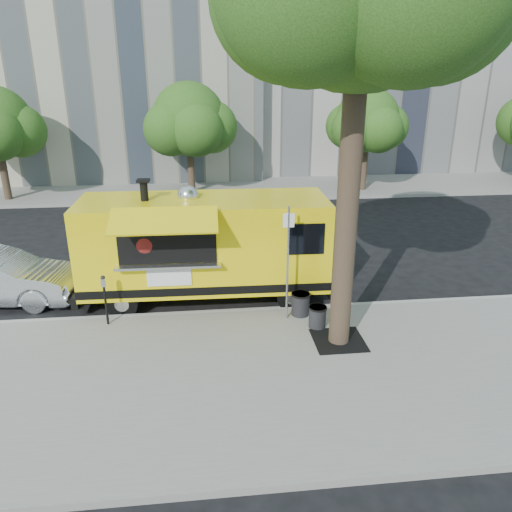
{
  "coord_description": "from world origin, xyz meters",
  "views": [
    {
      "loc": [
        -0.51,
        -12.91,
        6.26
      ],
      "look_at": [
        0.93,
        0.0,
        1.32
      ],
      "focal_mm": 35.0,
      "sensor_mm": 36.0,
      "label": 1
    }
  ],
  "objects": [
    {
      "name": "far_tree_b",
      "position": [
        -1.0,
        12.7,
        3.83
      ],
      "size": [
        3.6,
        3.6,
        5.5
      ],
      "color": "#33261C",
      "rests_on": "far_sidewalk"
    },
    {
      "name": "ground",
      "position": [
        0.0,
        0.0,
        0.0
      ],
      "size": [
        120.0,
        120.0,
        0.0
      ],
      "primitive_type": "plane",
      "color": "black",
      "rests_on": "ground"
    },
    {
      "name": "sign_post",
      "position": [
        1.55,
        -1.55,
        1.85
      ],
      "size": [
        0.28,
        0.06,
        3.0
      ],
      "color": "silver",
      "rests_on": "sidewalk"
    },
    {
      "name": "building_mid",
      "position": [
        12.0,
        23.0,
        10.0
      ],
      "size": [
        20.0,
        14.0,
        20.0
      ],
      "primitive_type": "cube",
      "color": "#9E9B94",
      "rests_on": "ground"
    },
    {
      "name": "far_sidewalk",
      "position": [
        0.0,
        13.5,
        0.07
      ],
      "size": [
        60.0,
        5.0,
        0.15
      ],
      "primitive_type": "cube",
      "color": "gray",
      "rests_on": "ground"
    },
    {
      "name": "sidewalk",
      "position": [
        0.0,
        -4.0,
        0.07
      ],
      "size": [
        60.0,
        6.0,
        0.15
      ],
      "primitive_type": "cube",
      "color": "gray",
      "rests_on": "ground"
    },
    {
      "name": "parking_meter",
      "position": [
        -3.0,
        -1.35,
        0.98
      ],
      "size": [
        0.11,
        0.11,
        1.33
      ],
      "color": "black",
      "rests_on": "sidewalk"
    },
    {
      "name": "far_tree_c",
      "position": [
        8.0,
        12.4,
        3.72
      ],
      "size": [
        3.24,
        3.24,
        5.21
      ],
      "color": "#33261C",
      "rests_on": "far_sidewalk"
    },
    {
      "name": "tree_well",
      "position": [
        2.6,
        -2.8,
        0.15
      ],
      "size": [
        1.2,
        1.2,
        0.02
      ],
      "primitive_type": "cube",
      "color": "black",
      "rests_on": "sidewalk"
    },
    {
      "name": "food_truck",
      "position": [
        -0.51,
        0.17,
        1.63
      ],
      "size": [
        7.08,
        3.31,
        3.48
      ],
      "rotation": [
        0.0,
        0.0,
        -0.02
      ],
      "color": "yellow",
      "rests_on": "ground"
    },
    {
      "name": "trash_bin_left",
      "position": [
        1.95,
        -1.37,
        0.47
      ],
      "size": [
        0.5,
        0.5,
        0.6
      ],
      "color": "black",
      "rests_on": "sidewalk"
    },
    {
      "name": "trash_bin_right",
      "position": [
        2.24,
        -2.08,
        0.45
      ],
      "size": [
        0.46,
        0.46,
        0.55
      ],
      "color": "black",
      "rests_on": "sidewalk"
    },
    {
      "name": "curb",
      "position": [
        0.0,
        -0.93,
        0.07
      ],
      "size": [
        60.0,
        0.14,
        0.16
      ],
      "primitive_type": "cube",
      "color": "#999993",
      "rests_on": "ground"
    }
  ]
}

